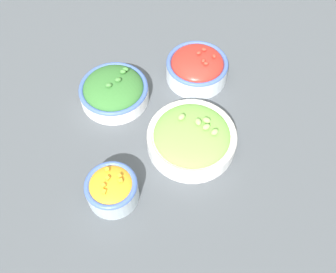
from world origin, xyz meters
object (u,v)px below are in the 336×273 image
at_px(bowl_broccoli, 114,90).
at_px(bowl_cherry_tomatoes, 197,67).
at_px(bowl_lettuce, 192,137).
at_px(bowl_squash, 112,189).

height_order(bowl_broccoli, bowl_cherry_tomatoes, bowl_cherry_tomatoes).
relative_size(bowl_lettuce, bowl_broccoli, 1.19).
bearing_deg(bowl_broccoli, bowl_cherry_tomatoes, -76.70).
bearing_deg(bowl_cherry_tomatoes, bowl_lettuce, 168.72).
distance_m(bowl_lettuce, bowl_broccoli, 0.23).
height_order(bowl_squash, bowl_cherry_tomatoes, bowl_cherry_tomatoes).
bearing_deg(bowl_broccoli, bowl_squash, 178.04).
distance_m(bowl_broccoli, bowl_cherry_tomatoes, 0.22).
bearing_deg(bowl_lettuce, bowl_squash, 121.56).
distance_m(bowl_squash, bowl_lettuce, 0.21).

